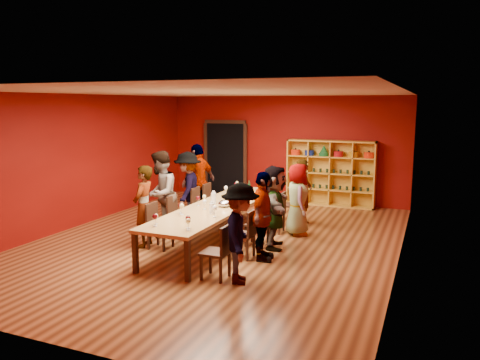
{
  "coord_description": "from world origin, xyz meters",
  "views": [
    {
      "loc": [
        3.94,
        -8.36,
        2.79
      ],
      "look_at": [
        0.13,
        0.86,
        1.15
      ],
      "focal_mm": 35.0,
      "sensor_mm": 36.0,
      "label": 1
    }
  ],
  "objects_px": {
    "person_left_3": "(188,189)",
    "chair_person_left_4": "(211,200)",
    "chair_person_right_3": "(278,210)",
    "person_right_1": "(262,216)",
    "person_left_2": "(160,194)",
    "chair_person_left_2": "(177,215)",
    "person_right_3": "(297,199)",
    "wine_bottle": "(249,188)",
    "person_right_4": "(304,192)",
    "shelving_unit": "(331,170)",
    "person_right_2": "(275,207)",
    "chair_person_left_1": "(157,223)",
    "chair_person_right_4": "(289,202)",
    "chair_person_left_3": "(200,205)",
    "chair_person_right_1": "(246,231)",
    "tasting_table": "(218,208)",
    "person_right_0": "(240,233)",
    "chair_person_right_2": "(261,221)",
    "spittoon_bowl": "(224,204)",
    "person_left_1": "(144,206)",
    "chair_person_right_0": "(220,249)",
    "person_left_4": "(198,182)"
  },
  "relations": [
    {
      "from": "person_left_2",
      "to": "chair_person_right_4",
      "type": "relative_size",
      "value": 2.04
    },
    {
      "from": "person_left_2",
      "to": "person_right_4",
      "type": "height_order",
      "value": "person_left_2"
    },
    {
      "from": "shelving_unit",
      "to": "person_left_1",
      "type": "distance_m",
      "value": 5.78
    },
    {
      "from": "shelving_unit",
      "to": "person_right_2",
      "type": "xyz_separation_m",
      "value": [
        -0.21,
        -4.27,
        -0.17
      ]
    },
    {
      "from": "chair_person_right_3",
      "to": "wine_bottle",
      "type": "xyz_separation_m",
      "value": [
        -0.83,
        0.42,
        0.36
      ]
    },
    {
      "from": "chair_person_right_0",
      "to": "person_right_1",
      "type": "relative_size",
      "value": 0.55
    },
    {
      "from": "person_left_1",
      "to": "person_right_3",
      "type": "distance_m",
      "value": 3.22
    },
    {
      "from": "person_left_3",
      "to": "chair_person_left_4",
      "type": "height_order",
      "value": "person_left_3"
    },
    {
      "from": "tasting_table",
      "to": "person_right_0",
      "type": "bearing_deg",
      "value": -55.94
    },
    {
      "from": "chair_person_left_1",
      "to": "chair_person_right_0",
      "type": "bearing_deg",
      "value": -29.26
    },
    {
      "from": "chair_person_left_1",
      "to": "chair_person_left_3",
      "type": "bearing_deg",
      "value": 90.0
    },
    {
      "from": "person_left_2",
      "to": "chair_person_right_3",
      "type": "relative_size",
      "value": 2.04
    },
    {
      "from": "person_right_2",
      "to": "person_right_3",
      "type": "distance_m",
      "value": 1.08
    },
    {
      "from": "person_right_2",
      "to": "person_right_4",
      "type": "xyz_separation_m",
      "value": [
        0.06,
        1.95,
        -0.05
      ]
    },
    {
      "from": "person_right_3",
      "to": "wine_bottle",
      "type": "xyz_separation_m",
      "value": [
        -1.27,
        0.42,
        0.09
      ]
    },
    {
      "from": "person_right_2",
      "to": "person_right_1",
      "type": "bearing_deg",
      "value": 166.84
    },
    {
      "from": "chair_person_right_3",
      "to": "person_right_1",
      "type": "bearing_deg",
      "value": -80.42
    },
    {
      "from": "chair_person_left_4",
      "to": "wine_bottle",
      "type": "bearing_deg",
      "value": -0.92
    },
    {
      "from": "chair_person_left_1",
      "to": "chair_person_right_4",
      "type": "height_order",
      "value": "same"
    },
    {
      "from": "person_right_2",
      "to": "chair_person_right_3",
      "type": "bearing_deg",
      "value": -1.04
    },
    {
      "from": "shelving_unit",
      "to": "wine_bottle",
      "type": "distance_m",
      "value": 3.08
    },
    {
      "from": "chair_person_right_2",
      "to": "chair_person_right_4",
      "type": "relative_size",
      "value": 1.0
    },
    {
      "from": "person_left_1",
      "to": "person_left_3",
      "type": "xyz_separation_m",
      "value": [
        -0.02,
        1.81,
        0.05
      ]
    },
    {
      "from": "chair_person_left_4",
      "to": "tasting_table",
      "type": "bearing_deg",
      "value": -59.63
    },
    {
      "from": "chair_person_left_2",
      "to": "person_right_3",
      "type": "relative_size",
      "value": 0.58
    },
    {
      "from": "person_right_1",
      "to": "person_left_1",
      "type": "bearing_deg",
      "value": 83.85
    },
    {
      "from": "person_right_0",
      "to": "wine_bottle",
      "type": "bearing_deg",
      "value": 0.31
    },
    {
      "from": "chair_person_right_1",
      "to": "spittoon_bowl",
      "type": "relative_size",
      "value": 3.34
    },
    {
      "from": "person_left_4",
      "to": "chair_person_right_2",
      "type": "bearing_deg",
      "value": 70.19
    },
    {
      "from": "chair_person_left_2",
      "to": "chair_person_right_0",
      "type": "xyz_separation_m",
      "value": [
        1.82,
        -1.79,
        0.0
      ]
    },
    {
      "from": "chair_person_left_2",
      "to": "person_right_1",
      "type": "xyz_separation_m",
      "value": [
        2.13,
        -0.66,
        0.31
      ]
    },
    {
      "from": "person_right_3",
      "to": "person_left_4",
      "type": "bearing_deg",
      "value": 55.92
    },
    {
      "from": "person_left_1",
      "to": "chair_person_right_0",
      "type": "height_order",
      "value": "person_left_1"
    },
    {
      "from": "person_left_3",
      "to": "chair_person_right_0",
      "type": "bearing_deg",
      "value": 20.0
    },
    {
      "from": "chair_person_left_3",
      "to": "chair_person_left_4",
      "type": "distance_m",
      "value": 0.59
    },
    {
      "from": "chair_person_left_3",
      "to": "chair_person_right_1",
      "type": "bearing_deg",
      "value": -43.06
    },
    {
      "from": "chair_person_left_2",
      "to": "chair_person_right_2",
      "type": "xyz_separation_m",
      "value": [
        1.82,
        0.13,
        0.0
      ]
    },
    {
      "from": "person_left_3",
      "to": "spittoon_bowl",
      "type": "height_order",
      "value": "person_left_3"
    },
    {
      "from": "tasting_table",
      "to": "person_right_2",
      "type": "distance_m",
      "value": 1.2
    },
    {
      "from": "person_left_4",
      "to": "chair_person_right_3",
      "type": "height_order",
      "value": "person_left_4"
    },
    {
      "from": "person_right_2",
      "to": "chair_person_right_3",
      "type": "xyz_separation_m",
      "value": [
        -0.28,
        1.07,
        -0.32
      ]
    },
    {
      "from": "shelving_unit",
      "to": "person_right_0",
      "type": "bearing_deg",
      "value": -91.23
    },
    {
      "from": "person_left_2",
      "to": "person_left_3",
      "type": "bearing_deg",
      "value": 159.36
    },
    {
      "from": "person_right_3",
      "to": "chair_person_right_0",
      "type": "bearing_deg",
      "value": 147.07
    },
    {
      "from": "person_left_1",
      "to": "wine_bottle",
      "type": "relative_size",
      "value": 5.6
    },
    {
      "from": "chair_person_left_1",
      "to": "person_left_3",
      "type": "xyz_separation_m",
      "value": [
        -0.3,
        1.81,
        0.35
      ]
    },
    {
      "from": "person_left_4",
      "to": "wine_bottle",
      "type": "height_order",
      "value": "person_left_4"
    },
    {
      "from": "tasting_table",
      "to": "chair_person_left_1",
      "type": "xyz_separation_m",
      "value": [
        -0.91,
        -0.85,
        -0.2
      ]
    },
    {
      "from": "person_left_3",
      "to": "spittoon_bowl",
      "type": "bearing_deg",
      "value": 36.94
    },
    {
      "from": "chair_person_left_3",
      "to": "chair_person_right_4",
      "type": "bearing_deg",
      "value": 29.77
    }
  ]
}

